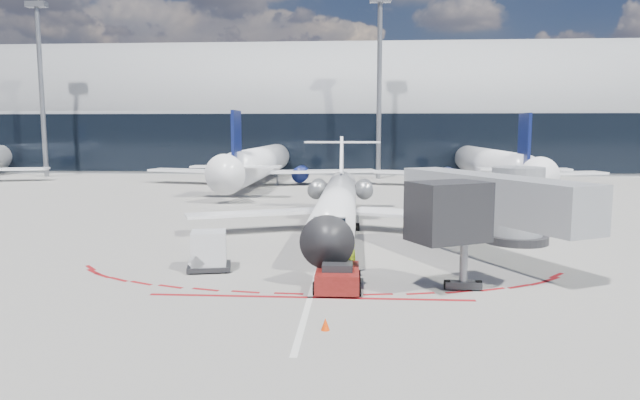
# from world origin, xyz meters

# --- Properties ---
(ground) EXTENTS (260.00, 260.00, 0.00)m
(ground) POSITION_xyz_m (0.00, 0.00, 0.00)
(ground) COLOR slate
(ground) RESTS_ON ground
(apron_centerline) EXTENTS (0.25, 40.00, 0.01)m
(apron_centerline) POSITION_xyz_m (0.00, 2.00, 0.01)
(apron_centerline) COLOR silver
(apron_centerline) RESTS_ON ground
(apron_stop_bar) EXTENTS (14.00, 0.25, 0.01)m
(apron_stop_bar) POSITION_xyz_m (0.00, -11.50, 0.01)
(apron_stop_bar) COLOR maroon
(apron_stop_bar) RESTS_ON ground
(terminal_building) EXTENTS (150.00, 24.15, 24.00)m
(terminal_building) POSITION_xyz_m (0.00, 64.97, 8.52)
(terminal_building) COLOR #929598
(terminal_building) RESTS_ON ground
(jet_bridge) EXTENTS (10.03, 15.20, 4.90)m
(jet_bridge) POSITION_xyz_m (9.79, -3.01, 3.01)
(jet_bridge) COLOR gray
(jet_bridge) RESTS_ON ground
(light_mast_west) EXTENTS (0.70, 0.70, 25.00)m
(light_mast_west) POSITION_xyz_m (-45.00, 48.00, 12.50)
(light_mast_west) COLOR slate
(light_mast_west) RESTS_ON ground
(light_mast_centre) EXTENTS (0.70, 0.70, 25.00)m
(light_mast_centre) POSITION_xyz_m (5.00, 48.00, 12.50)
(light_mast_centre) COLOR slate
(light_mast_centre) RESTS_ON ground
(regional_jet) EXTENTS (21.22, 26.17, 6.55)m
(regional_jet) POSITION_xyz_m (0.65, 3.55, 2.19)
(regional_jet) COLOR white
(regional_jet) RESTS_ON ground
(pushback_tug) EXTENTS (2.11, 4.89, 1.27)m
(pushback_tug) POSITION_xyz_m (1.13, -10.13, 0.56)
(pushback_tug) COLOR #57110C
(pushback_tug) RESTS_ON ground
(ramp_worker) EXTENTS (0.78, 0.75, 1.80)m
(ramp_worker) POSITION_xyz_m (1.71, -8.34, 0.90)
(ramp_worker) COLOR #B3E518
(ramp_worker) RESTS_ON ground
(uld_container) EXTENTS (2.48, 2.23, 2.02)m
(uld_container) POSITION_xyz_m (-5.54, -7.09, 1.00)
(uld_container) COLOR black
(uld_container) RESTS_ON ground
(safety_cone_right) EXTENTS (0.32, 0.32, 0.45)m
(safety_cone_right) POSITION_xyz_m (0.87, -15.43, 0.22)
(safety_cone_right) COLOR #DF3804
(safety_cone_right) RESTS_ON ground
(bg_airliner_1) EXTENTS (35.01, 37.07, 11.33)m
(bg_airliner_1) POSITION_xyz_m (-10.52, 38.29, 5.66)
(bg_airliner_1) COLOR white
(bg_airliner_1) RESTS_ON ground
(bg_airliner_2) EXTENTS (33.75, 35.73, 10.92)m
(bg_airliner_2) POSITION_xyz_m (18.61, 37.69, 5.46)
(bg_airliner_2) COLOR white
(bg_airliner_2) RESTS_ON ground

